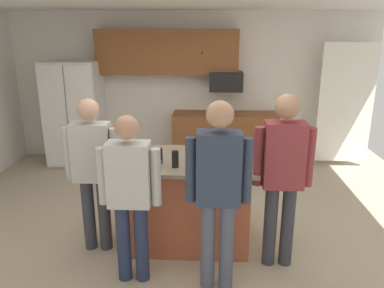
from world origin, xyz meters
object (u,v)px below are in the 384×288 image
at_px(glass_pilsner, 196,160).
at_px(tumbler_amber, 175,159).
at_px(glass_dark_ale, 209,155).
at_px(refrigerator, 75,113).
at_px(person_guest_by_door, 93,166).
at_px(person_guest_left, 218,185).
at_px(person_guest_right, 130,190).
at_px(mug_blue_stoneware, 196,152).
at_px(mug_ceramic_white, 154,162).
at_px(person_elder_center, 283,170).
at_px(glass_stout_tall, 160,156).
at_px(microwave_over_range, 226,81).
at_px(kitchen_island, 191,200).

distance_m(glass_pilsner, tumbler_amber, 0.22).
bearing_deg(glass_dark_ale, refrigerator, 132.06).
bearing_deg(person_guest_by_door, person_guest_left, -36.86).
height_order(refrigerator, person_guest_right, refrigerator).
xyz_separation_m(glass_dark_ale, mug_blue_stoneware, (-0.15, 0.14, -0.02)).
height_order(person_guest_by_door, mug_ceramic_white, person_guest_by_door).
relative_size(person_guest_left, glass_pilsner, 14.16).
relative_size(person_guest_right, mug_blue_stoneware, 12.61).
distance_m(person_guest_left, person_guest_right, 0.80).
bearing_deg(person_elder_center, glass_stout_tall, 12.85).
xyz_separation_m(tumbler_amber, glass_stout_tall, (-0.17, 0.11, -0.00)).
bearing_deg(mug_ceramic_white, microwave_over_range, 74.33).
height_order(mug_ceramic_white, glass_pilsner, glass_pilsner).
relative_size(kitchen_island, tumbler_amber, 8.08).
bearing_deg(person_guest_by_door, person_elder_center, -17.99).
distance_m(person_guest_left, glass_stout_tall, 0.87).
height_order(kitchen_island, tumbler_amber, tumbler_amber).
distance_m(refrigerator, mug_blue_stoneware, 3.29).
xyz_separation_m(microwave_over_range, glass_dark_ale, (-0.26, -2.71, -0.41)).
xyz_separation_m(person_guest_right, glass_dark_ale, (0.71, 0.66, 0.12)).
distance_m(microwave_over_range, person_guest_by_door, 3.25).
xyz_separation_m(person_guest_left, mug_blue_stoneware, (-0.23, 0.88, 0.00)).
bearing_deg(person_guest_right, mug_ceramic_white, 16.60).
relative_size(person_elder_center, glass_pilsner, 14.10).
distance_m(microwave_over_range, person_elder_center, 3.11).
xyz_separation_m(person_guest_right, glass_pilsner, (0.58, 0.51, 0.12)).
xyz_separation_m(person_elder_center, tumbler_amber, (-1.04, 0.14, 0.04)).
bearing_deg(tumbler_amber, mug_blue_stoneware, 60.92).
xyz_separation_m(person_guest_by_door, glass_stout_tall, (0.69, 0.05, 0.10)).
bearing_deg(microwave_over_range, tumbler_amber, -101.65).
distance_m(mug_ceramic_white, glass_stout_tall, 0.12).
bearing_deg(tumbler_amber, glass_stout_tall, 148.12).
relative_size(person_guest_by_door, glass_pilsner, 13.35).
xyz_separation_m(microwave_over_range, person_guest_left, (-0.18, -3.45, -0.43)).
height_order(person_guest_by_door, mug_blue_stoneware, person_guest_by_door).
bearing_deg(mug_ceramic_white, mug_blue_stoneware, 40.07).
height_order(person_guest_left, tumbler_amber, person_guest_left).
bearing_deg(glass_stout_tall, tumbler_amber, -31.88).
distance_m(person_guest_by_door, mug_ceramic_white, 0.65).
xyz_separation_m(kitchen_island, person_guest_right, (-0.51, -0.73, 0.43)).
bearing_deg(mug_ceramic_white, person_guest_right, -108.36).
relative_size(mug_ceramic_white, glass_stout_tall, 0.77).
bearing_deg(person_elder_center, person_guest_left, 56.87).
relative_size(person_guest_left, tumbler_amber, 10.38).
relative_size(person_guest_by_door, person_guest_right, 1.03).
bearing_deg(glass_stout_tall, microwave_over_range, 74.66).
distance_m(mug_ceramic_white, tumbler_amber, 0.22).
height_order(person_guest_left, mug_ceramic_white, person_guest_left).
bearing_deg(microwave_over_range, glass_stout_tall, -105.34).
xyz_separation_m(person_elder_center, person_guest_right, (-1.41, -0.32, -0.09)).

